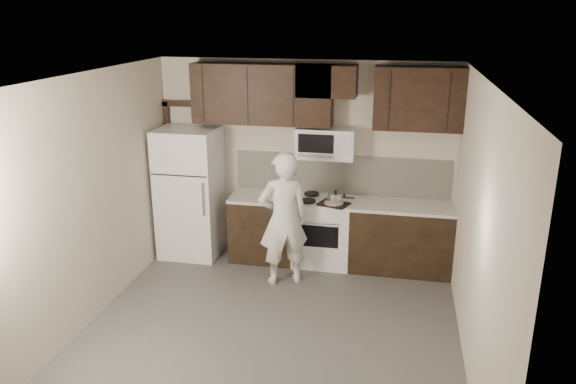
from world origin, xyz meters
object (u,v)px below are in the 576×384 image
(refrigerator, at_px, (190,193))
(person, at_px, (283,219))
(stove, at_px, (323,231))
(microwave, at_px, (325,143))

(refrigerator, distance_m, person, 1.58)
(stove, height_order, person, person)
(microwave, xyz_separation_m, person, (-0.40, -0.80, -0.80))
(microwave, bearing_deg, refrigerator, -174.85)
(refrigerator, bearing_deg, microwave, 5.15)
(refrigerator, height_order, person, refrigerator)
(person, bearing_deg, stove, -146.17)
(stove, bearing_deg, microwave, 90.10)
(microwave, relative_size, refrigerator, 0.42)
(stove, distance_m, microwave, 1.20)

